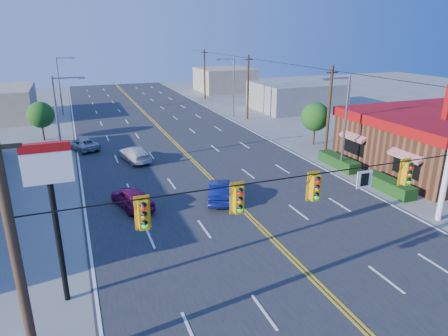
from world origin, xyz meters
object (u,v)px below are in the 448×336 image
object	(u,v)px
pizza_hut_sign	(51,191)
car_magenta	(132,199)
car_blue	(220,192)
signal_span	(337,196)
car_white	(135,154)
car_silver	(83,144)
kfc	(443,140)

from	to	relation	value
pizza_hut_sign	car_magenta	xyz separation A→B (m)	(4.23, 8.66, -4.48)
pizza_hut_sign	car_blue	xyz separation A→B (m)	(10.13, 7.75, -4.49)
signal_span	car_white	size ratio (longest dim) A/B	5.29
car_white	car_blue	bearing A→B (deg)	98.10
car_blue	car_silver	world-z (taller)	car_blue
car_silver	car_blue	bearing A→B (deg)	95.42
car_blue	car_silver	xyz separation A→B (m)	(-8.30, 16.65, -0.10)
pizza_hut_sign	car_white	distance (m)	20.38
kfc	car_white	world-z (taller)	kfc
kfc	car_white	distance (m)	27.19
pizza_hut_sign	kfc	bearing A→B (deg)	14.52
kfc	pizza_hut_sign	world-z (taller)	pizza_hut_sign
kfc	car_magenta	size ratio (longest dim) A/B	3.93
kfc	pizza_hut_sign	xyz separation A→B (m)	(-30.90, -8.00, 2.80)
car_white	pizza_hut_sign	bearing A→B (deg)	60.34
pizza_hut_sign	car_silver	distance (m)	24.89
pizza_hut_sign	car_silver	size ratio (longest dim) A/B	1.62
signal_span	car_white	xyz separation A→B (m)	(-4.82, 22.92, -4.22)
car_white	car_silver	bearing A→B (deg)	-64.17
signal_span	car_magenta	distance (m)	14.90
signal_span	kfc	world-z (taller)	signal_span
pizza_hut_sign	car_magenta	bearing A→B (deg)	63.96
car_blue	car_white	xyz separation A→B (m)	(-4.07, 11.18, -0.02)
kfc	car_blue	bearing A→B (deg)	-179.30
signal_span	car_silver	bearing A→B (deg)	107.68
kfc	car_blue	size ratio (longest dim) A/B	3.90
pizza_hut_sign	car_white	world-z (taller)	pizza_hut_sign
kfc	car_silver	bearing A→B (deg)	150.58
signal_span	kfc	distance (m)	23.47
kfc	signal_span	bearing A→B (deg)	-149.06
signal_span	pizza_hut_sign	world-z (taller)	signal_span
car_white	signal_span	bearing A→B (deg)	89.97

